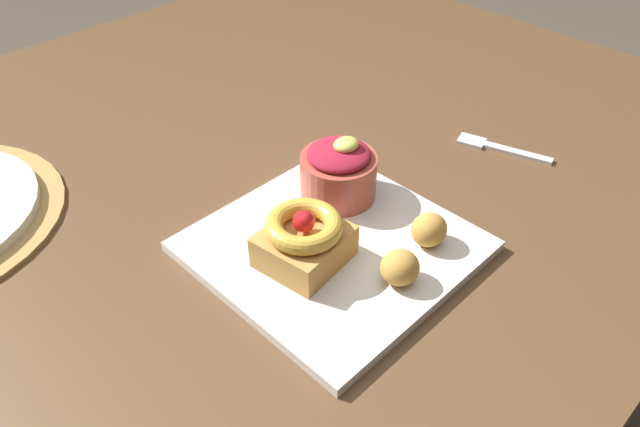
{
  "coord_description": "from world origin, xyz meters",
  "views": [
    {
      "loc": [
        -0.33,
        -0.54,
        1.18
      ],
      "look_at": [
        0.02,
        -0.19,
        0.77
      ],
      "focal_mm": 33.96,
      "sensor_mm": 36.0,
      "label": 1
    }
  ],
  "objects_px": {
    "front_plate": "(333,246)",
    "fritter_front": "(400,268)",
    "fork": "(497,148)",
    "fritter_middle": "(429,230)",
    "cake_slice": "(304,239)",
    "berry_ramekin": "(339,171)"
  },
  "relations": [
    {
      "from": "front_plate",
      "to": "fritter_front",
      "type": "relative_size",
      "value": 6.53
    },
    {
      "from": "fork",
      "to": "fritter_middle",
      "type": "bearing_deg",
      "value": 86.38
    },
    {
      "from": "fork",
      "to": "front_plate",
      "type": "bearing_deg",
      "value": 69.57
    },
    {
      "from": "cake_slice",
      "to": "berry_ramekin",
      "type": "bearing_deg",
      "value": 26.29
    },
    {
      "from": "fritter_middle",
      "to": "front_plate",
      "type": "bearing_deg",
      "value": 134.59
    },
    {
      "from": "front_plate",
      "to": "fritter_middle",
      "type": "bearing_deg",
      "value": -45.41
    },
    {
      "from": "front_plate",
      "to": "cake_slice",
      "type": "height_order",
      "value": "cake_slice"
    },
    {
      "from": "berry_ramekin",
      "to": "fritter_front",
      "type": "height_order",
      "value": "berry_ramekin"
    },
    {
      "from": "front_plate",
      "to": "cake_slice",
      "type": "xyz_separation_m",
      "value": [
        -0.04,
        0.0,
        0.03
      ]
    },
    {
      "from": "fork",
      "to": "cake_slice",
      "type": "bearing_deg",
      "value": 69.57
    },
    {
      "from": "fork",
      "to": "fritter_front",
      "type": "bearing_deg",
      "value": 86.05
    },
    {
      "from": "fritter_front",
      "to": "fork",
      "type": "relative_size",
      "value": 0.32
    },
    {
      "from": "cake_slice",
      "to": "fork",
      "type": "relative_size",
      "value": 0.75
    },
    {
      "from": "front_plate",
      "to": "fritter_front",
      "type": "distance_m",
      "value": 0.09
    },
    {
      "from": "front_plate",
      "to": "fritter_front",
      "type": "height_order",
      "value": "fritter_front"
    },
    {
      "from": "fritter_front",
      "to": "berry_ramekin",
      "type": "bearing_deg",
      "value": 66.98
    },
    {
      "from": "fritter_front",
      "to": "fork",
      "type": "xyz_separation_m",
      "value": [
        0.29,
        0.07,
        -0.03
      ]
    },
    {
      "from": "front_plate",
      "to": "berry_ramekin",
      "type": "relative_size",
      "value": 2.95
    },
    {
      "from": "fritter_front",
      "to": "cake_slice",
      "type": "bearing_deg",
      "value": 117.32
    },
    {
      "from": "fritter_front",
      "to": "fritter_middle",
      "type": "height_order",
      "value": "same"
    },
    {
      "from": "fritter_front",
      "to": "fritter_middle",
      "type": "bearing_deg",
      "value": 12.01
    },
    {
      "from": "fork",
      "to": "berry_ramekin",
      "type": "bearing_deg",
      "value": 55.86
    }
  ]
}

